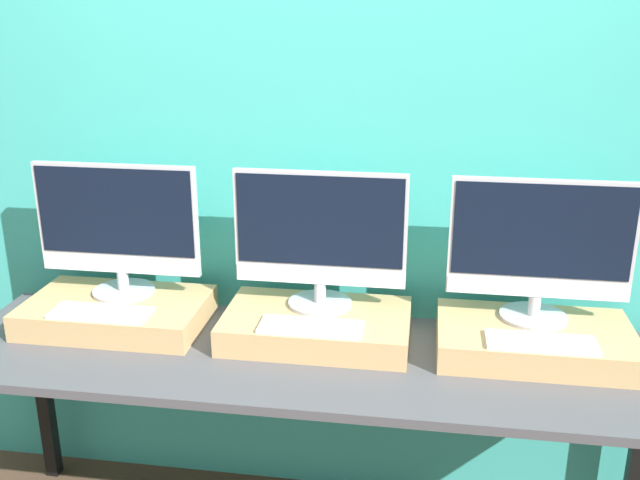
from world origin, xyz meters
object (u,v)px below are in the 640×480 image
keyboard_right (541,342)px  keyboard_center (311,327)px  monitor_center (320,236)px  keyboard_left (100,312)px  monitor_left (118,226)px  monitor_right (540,247)px

keyboard_right → keyboard_center: bearing=180.0°
monitor_center → keyboard_left: bearing=-165.1°
keyboard_left → keyboard_right: same height
monitor_center → keyboard_right: bearing=-14.9°
monitor_left → monitor_right: bearing=0.0°
keyboard_left → keyboard_center: size_ratio=1.00×
keyboard_center → keyboard_right: bearing=0.0°
monitor_left → keyboard_left: bearing=-90.0°
keyboard_right → monitor_left: bearing=172.4°
keyboard_right → monitor_right: bearing=90.0°
keyboard_left → monitor_left: bearing=90.0°
monitor_right → keyboard_right: bearing=-90.0°
keyboard_center → keyboard_left: bearing=180.0°
monitor_center → monitor_right: same height
monitor_right → monitor_center: bearing=180.0°
monitor_left → keyboard_left: size_ratio=1.75×
monitor_right → keyboard_right: size_ratio=1.75×
keyboard_center → monitor_right: (0.71, 0.19, 0.24)m
keyboard_left → keyboard_center: bearing=0.0°
monitor_right → keyboard_center: bearing=-165.1°
monitor_left → keyboard_center: monitor_left is taller
keyboard_center → monitor_right: bearing=14.9°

